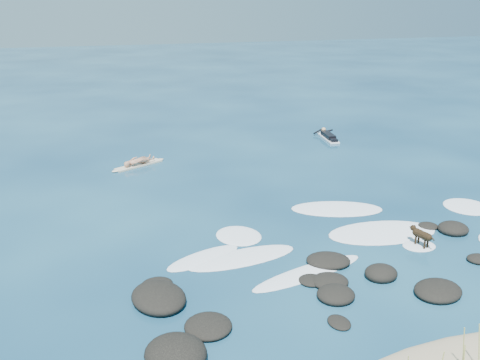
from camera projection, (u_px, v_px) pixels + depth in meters
name	position (u px, v px, depth m)	size (l,w,h in m)	color
ground	(330.00, 236.00, 18.05)	(160.00, 160.00, 0.00)	#0A2642
reef_rocks	(299.00, 291.00, 14.45)	(12.06, 5.85, 0.60)	black
breaking_foam	(389.00, 237.00, 17.98)	(14.25, 8.07, 0.12)	white
standing_surfer_rig	(138.00, 153.00, 25.34)	(2.73, 1.65, 1.69)	beige
paddling_surfer_rig	(328.00, 136.00, 30.41)	(1.19, 2.69, 0.46)	white
dog	(421.00, 234.00, 17.12)	(0.42, 1.04, 0.67)	black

